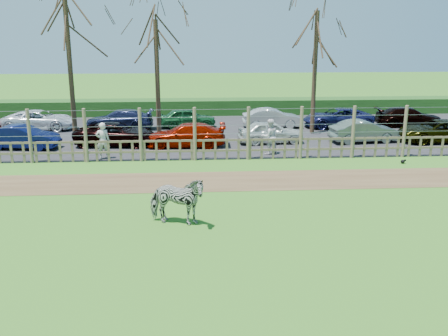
{
  "coord_description": "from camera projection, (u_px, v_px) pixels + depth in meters",
  "views": [
    {
      "loc": [
        -0.14,
        -14.77,
        5.82
      ],
      "look_at": [
        1.0,
        2.5,
        1.1
      ],
      "focal_mm": 40.0,
      "sensor_mm": 36.0,
      "label": 1
    }
  ],
  "objects": [
    {
      "name": "car_4",
      "position": [
        271.0,
        132.0,
        26.82
      ],
      "size": [
        3.63,
        1.72,
        1.2
      ],
      "primitive_type": "imported",
      "rotation": [
        0.0,
        0.0,
        1.66
      ],
      "color": "silver",
      "rests_on": "asphalt"
    },
    {
      "name": "dirt_strip",
      "position": [
        196.0,
        182.0,
        20.09
      ],
      "size": [
        34.0,
        2.8,
        0.01
      ],
      "primitive_type": "cube",
      "color": "brown",
      "rests_on": "ground"
    },
    {
      "name": "tree_left",
      "position": [
        68.0,
        36.0,
        25.91
      ],
      "size": [
        4.8,
        4.8,
        7.88
      ],
      "color": "#3D2B1E",
      "rests_on": "ground"
    },
    {
      "name": "hedge",
      "position": [
        193.0,
        107.0,
        36.32
      ],
      "size": [
        46.0,
        2.0,
        1.1
      ],
      "primitive_type": "cube",
      "color": "#1E4716",
      "rests_on": "ground"
    },
    {
      "name": "visitor_b",
      "position": [
        270.0,
        137.0,
        24.32
      ],
      "size": [
        0.99,
        0.87,
        1.72
      ],
      "primitive_type": "imported",
      "rotation": [
        0.0,
        0.0,
        3.43
      ],
      "color": "silver",
      "rests_on": "asphalt"
    },
    {
      "name": "car_11",
      "position": [
        272.0,
        118.0,
        31.13
      ],
      "size": [
        3.65,
        1.3,
        1.2
      ],
      "primitive_type": "imported",
      "rotation": [
        0.0,
        0.0,
        1.58
      ],
      "color": "#B6B5B2",
      "rests_on": "asphalt"
    },
    {
      "name": "asphalt",
      "position": [
        194.0,
        133.0,
        29.72
      ],
      "size": [
        44.0,
        13.0,
        0.04
      ],
      "primitive_type": "cube",
      "color": "#232326",
      "rests_on": "ground"
    },
    {
      "name": "zebra",
      "position": [
        176.0,
        201.0,
        15.43
      ],
      "size": [
        2.02,
        1.31,
        1.57
      ],
      "primitive_type": "imported",
      "rotation": [
        0.0,
        0.0,
        1.3
      ],
      "color": "gray",
      "rests_on": "ground"
    },
    {
      "name": "car_5",
      "position": [
        364.0,
        131.0,
        27.0
      ],
      "size": [
        3.76,
        1.67,
        1.2
      ],
      "primitive_type": "imported",
      "rotation": [
        0.0,
        0.0,
        1.68
      ],
      "color": "#58685D",
      "rests_on": "asphalt"
    },
    {
      "name": "ground",
      "position": [
        198.0,
        223.0,
        15.76
      ],
      "size": [
        120.0,
        120.0,
        0.0
      ],
      "primitive_type": "plane",
      "color": "#5B9827",
      "rests_on": "ground"
    },
    {
      "name": "tree_right",
      "position": [
        316.0,
        43.0,
        28.3
      ],
      "size": [
        4.8,
        4.8,
        7.35
      ],
      "color": "#3D2B1E",
      "rests_on": "ground"
    },
    {
      "name": "car_9",
      "position": [
        119.0,
        120.0,
        30.61
      ],
      "size": [
        4.21,
        1.88,
        1.2
      ],
      "primitive_type": "imported",
      "rotation": [
        0.0,
        0.0,
        4.66
      ],
      "color": "#171C3B",
      "rests_on": "asphalt"
    },
    {
      "name": "car_6",
      "position": [
        438.0,
        131.0,
        27.07
      ],
      "size": [
        4.34,
        2.03,
        1.2
      ],
      "primitive_type": "imported",
      "rotation": [
        0.0,
        0.0,
        4.7
      ],
      "color": "black",
      "rests_on": "asphalt"
    },
    {
      "name": "car_3",
      "position": [
        186.0,
        135.0,
        25.99
      ],
      "size": [
        4.19,
        1.81,
        1.2
      ],
      "primitive_type": "imported",
      "rotation": [
        0.0,
        0.0,
        4.68
      ],
      "color": "#901000",
      "rests_on": "asphalt"
    },
    {
      "name": "car_8",
      "position": [
        40.0,
        120.0,
        30.44
      ],
      "size": [
        4.34,
        2.04,
        1.2
      ],
      "primitive_type": "imported",
      "rotation": [
        0.0,
        0.0,
        1.56
      ],
      "color": "silver",
      "rests_on": "asphalt"
    },
    {
      "name": "visitor_a",
      "position": [
        103.0,
        141.0,
        23.42
      ],
      "size": [
        0.7,
        0.53,
        1.72
      ],
      "primitive_type": "imported",
      "rotation": [
        0.0,
        0.0,
        3.35
      ],
      "color": "silver",
      "rests_on": "asphalt"
    },
    {
      "name": "tree_mid",
      "position": [
        156.0,
        50.0,
        27.35
      ],
      "size": [
        4.8,
        4.8,
        6.83
      ],
      "color": "#3D2B1E",
      "rests_on": "ground"
    },
    {
      "name": "car_2",
      "position": [
        116.0,
        134.0,
        26.27
      ],
      "size": [
        4.48,
        2.37,
        1.2
      ],
      "primitive_type": "imported",
      "rotation": [
        0.0,
        0.0,
        1.48
      ],
      "color": "black",
      "rests_on": "asphalt"
    },
    {
      "name": "fence",
      "position": [
        195.0,
        144.0,
        23.25
      ],
      "size": [
        30.16,
        0.16,
        2.5
      ],
      "color": "brown",
      "rests_on": "ground"
    },
    {
      "name": "car_10",
      "position": [
        187.0,
        118.0,
        31.2
      ],
      "size": [
        3.64,
        1.74,
        1.2
      ],
      "primitive_type": "imported",
      "rotation": [
        0.0,
        0.0,
        1.66
      ],
      "color": "#195428",
      "rests_on": "asphalt"
    },
    {
      "name": "car_12",
      "position": [
        338.0,
        118.0,
        31.23
      ],
      "size": [
        4.34,
        2.03,
        1.2
      ],
      "primitive_type": "imported",
      "rotation": [
        0.0,
        0.0,
        4.72
      ],
      "color": "#1A1D4A",
      "rests_on": "asphalt"
    },
    {
      "name": "crow",
      "position": [
        403.0,
        161.0,
        22.86
      ],
      "size": [
        0.25,
        0.18,
        0.2
      ],
      "color": "black",
      "rests_on": "ground"
    },
    {
      "name": "car_1",
      "position": [
        23.0,
        137.0,
        25.48
      ],
      "size": [
        3.77,
        1.71,
        1.2
      ],
      "primitive_type": "imported",
      "rotation": [
        0.0,
        0.0,
        1.45
      ],
      "color": "#0B1449",
      "rests_on": "asphalt"
    },
    {
      "name": "car_13",
      "position": [
        409.0,
        117.0,
        31.59
      ],
      "size": [
        4.26,
        2.03,
        1.2
      ],
      "primitive_type": "imported",
      "rotation": [
        0.0,
        0.0,
        1.49
      ],
      "color": "black",
      "rests_on": "asphalt"
    }
  ]
}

